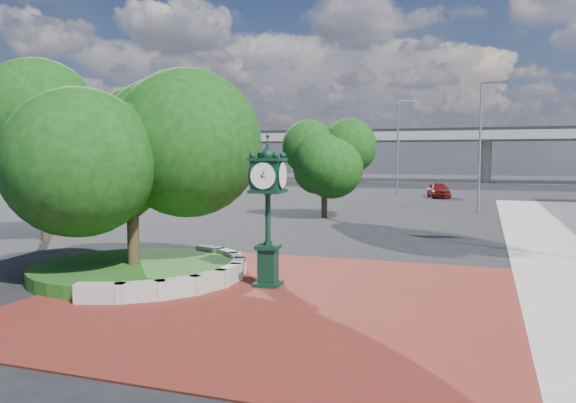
{
  "coord_description": "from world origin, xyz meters",
  "views": [
    {
      "loc": [
        5.09,
        -14.44,
        3.71
      ],
      "look_at": [
        -0.52,
        1.5,
        2.33
      ],
      "focal_mm": 35.0,
      "sensor_mm": 36.0,
      "label": 1
    }
  ],
  "objects_px": {
    "street_lamp_near": "(483,137)",
    "post_clock": "(268,205)",
    "street_lamp_far": "(400,140)",
    "parked_car": "(438,190)"
  },
  "relations": [
    {
      "from": "street_lamp_far",
      "to": "post_clock",
      "type": "bearing_deg",
      "value": -87.16
    },
    {
      "from": "post_clock",
      "to": "street_lamp_near",
      "type": "distance_m",
      "value": 23.99
    },
    {
      "from": "street_lamp_far",
      "to": "street_lamp_near",
      "type": "bearing_deg",
      "value": -64.71
    },
    {
      "from": "street_lamp_near",
      "to": "post_clock",
      "type": "bearing_deg",
      "value": -103.49
    },
    {
      "from": "post_clock",
      "to": "street_lamp_far",
      "type": "distance_m",
      "value": 39.24
    },
    {
      "from": "parked_car",
      "to": "street_lamp_far",
      "type": "height_order",
      "value": "street_lamp_far"
    },
    {
      "from": "street_lamp_near",
      "to": "street_lamp_far",
      "type": "relative_size",
      "value": 0.93
    },
    {
      "from": "street_lamp_near",
      "to": "street_lamp_far",
      "type": "height_order",
      "value": "street_lamp_far"
    },
    {
      "from": "post_clock",
      "to": "street_lamp_far",
      "type": "bearing_deg",
      "value": 92.84
    },
    {
      "from": "parked_car",
      "to": "street_lamp_far",
      "type": "xyz_separation_m",
      "value": [
        -3.78,
        2.07,
        4.54
      ]
    }
  ]
}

